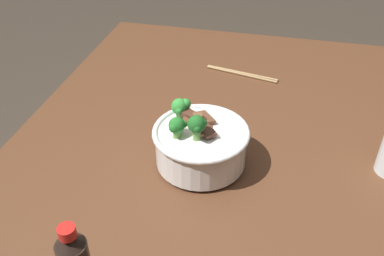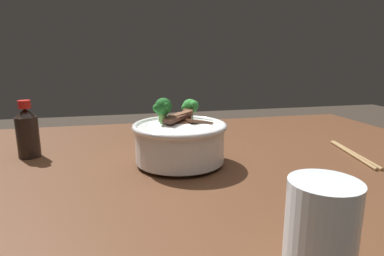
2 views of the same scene
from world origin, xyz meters
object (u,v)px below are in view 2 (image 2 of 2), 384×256
(rice_bowl, at_px, (180,137))
(soy_sauce_bottle, at_px, (27,132))
(drinking_glass, at_px, (321,240))
(chopsticks_pair, at_px, (353,154))

(rice_bowl, xyz_separation_m, soy_sauce_bottle, (0.33, -0.13, -0.00))
(drinking_glass, relative_size, soy_sauce_bottle, 0.85)
(chopsticks_pair, bearing_deg, soy_sauce_bottle, -12.24)
(rice_bowl, xyz_separation_m, chopsticks_pair, (-0.41, 0.04, -0.06))
(rice_bowl, relative_size, soy_sauce_bottle, 1.53)
(chopsticks_pair, bearing_deg, rice_bowl, -4.86)
(drinking_glass, xyz_separation_m, soy_sauce_bottle, (0.40, -0.53, 0.01))
(drinking_glass, distance_m, soy_sauce_bottle, 0.66)
(drinking_glass, distance_m, chopsticks_pair, 0.50)
(rice_bowl, relative_size, drinking_glass, 1.80)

